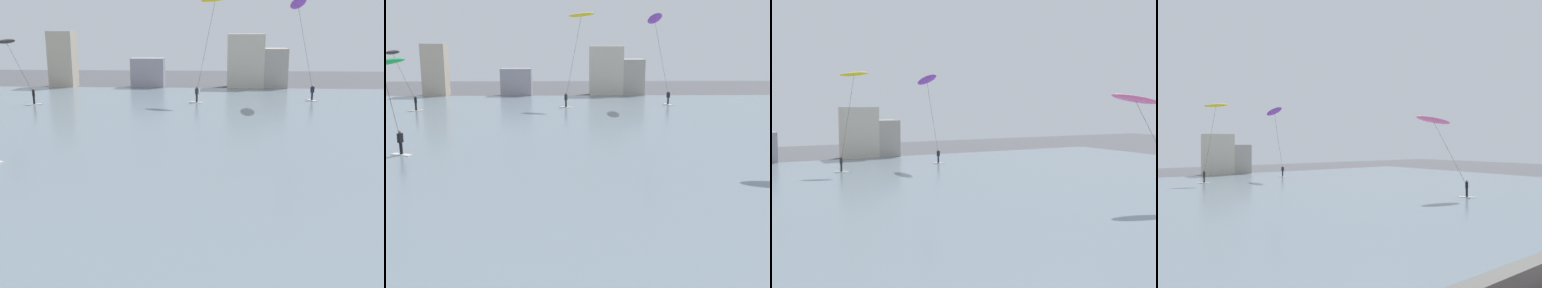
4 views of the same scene
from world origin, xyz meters
The scene contains 5 objects.
water_bay centered at (0.00, 29.90, 0.05)m, with size 84.00×52.00×0.10m, color slate.
far_shore_buildings centered at (-1.01, 57.24, 2.93)m, with size 30.05×3.76×7.02m.
kitesurfer_yellow centered at (1.07, 45.19, 9.12)m, with size 4.01×2.28×10.43m.
kitesurfer_black centered at (-17.41, 40.06, 5.78)m, with size 2.55×4.51×6.48m.
kitesurfer_purple centered at (9.32, 44.60, 9.05)m, with size 3.58×4.45×10.35m.
Camera 1 is at (1.66, -1.82, 7.56)m, focal length 43.18 mm.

